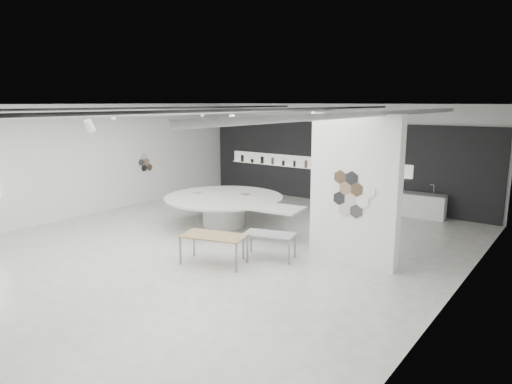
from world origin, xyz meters
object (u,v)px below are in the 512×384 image
Objects in this scene: partition_column at (355,190)px; display_island at (226,207)px; sample_table_stone at (269,236)px; kitchen_counter at (423,206)px; sample_table_wood at (214,237)px.

display_island is at bearing 171.27° from partition_column.
display_island is 3.65× the size of sample_table_stone.
display_island is at bearing -138.35° from kitchen_counter.
partition_column is 3.55m from sample_table_wood.
sample_table_stone is at bearing -36.74° from display_island.
display_island is at bearing 125.80° from sample_table_wood.
sample_table_wood reaches higher than sample_table_stone.
sample_table_wood is 1.41m from sample_table_stone.
sample_table_wood is 1.23× the size of sample_table_stone.
kitchen_counter is at bearing 70.70° from sample_table_wood.
sample_table_wood is at bearing -113.30° from kitchen_counter.
display_island reaches higher than sample_table_wood.
partition_column is 5.69m from kitchen_counter.
partition_column is at bearing -15.03° from display_island.
partition_column is at bearing 28.59° from sample_table_stone.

